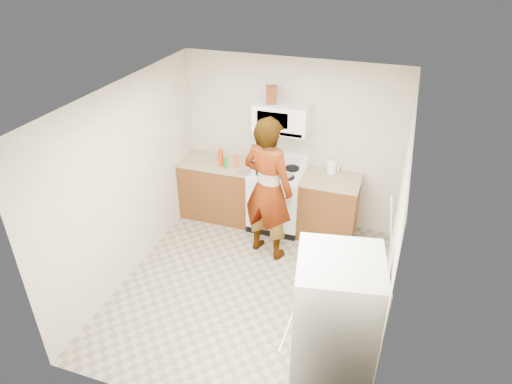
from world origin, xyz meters
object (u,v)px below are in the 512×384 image
at_px(microwave, 282,118).
at_px(saucepan, 266,160).
at_px(person, 268,189).
at_px(kettle, 332,168).
at_px(gas_range, 277,198).
at_px(fridge, 333,337).

distance_m(microwave, saucepan, 0.72).
distance_m(person, kettle, 1.11).
height_order(microwave, saucepan, microwave).
xyz_separation_m(gas_range, saucepan, (-0.22, 0.13, 0.53)).
height_order(microwave, person, person).
bearing_deg(person, saucepan, -54.38).
xyz_separation_m(microwave, person, (0.06, -0.81, -0.69)).
relative_size(person, kettle, 12.48).
distance_m(microwave, fridge, 3.28).
height_order(gas_range, microwave, microwave).
xyz_separation_m(person, kettle, (0.68, 0.88, 0.01)).
distance_m(gas_range, saucepan, 0.59).
bearing_deg(gas_range, fridge, -64.50).
relative_size(gas_range, microwave, 1.49).
relative_size(fridge, saucepan, 8.21).
bearing_deg(kettle, fridge, -84.29).
bearing_deg(kettle, microwave, 179.88).
bearing_deg(person, kettle, -111.42).
bearing_deg(fridge, person, 110.96).
relative_size(microwave, fridge, 0.45).
distance_m(person, saucepan, 0.86).
bearing_deg(saucepan, person, -70.72).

